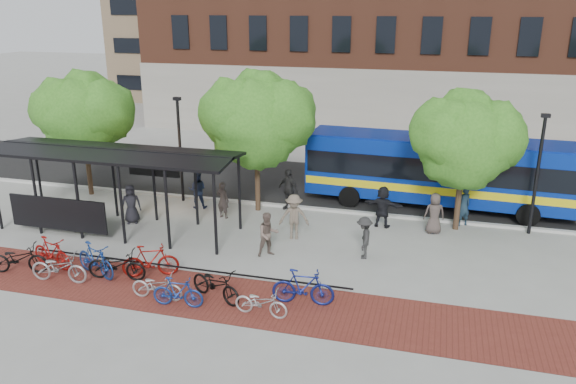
% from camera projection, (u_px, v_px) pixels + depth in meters
% --- Properties ---
extents(ground, '(160.00, 160.00, 0.00)m').
position_uv_depth(ground, '(303.00, 244.00, 22.79)').
color(ground, '#9E9E99').
rests_on(ground, ground).
extents(asphalt_street, '(160.00, 8.00, 0.01)m').
position_uv_depth(asphalt_street, '(338.00, 186.00, 30.10)').
color(asphalt_street, black).
rests_on(asphalt_street, ground).
extents(curb, '(160.00, 0.25, 0.12)m').
position_uv_depth(curb, '(323.00, 209.00, 26.43)').
color(curb, '#B7B7B2').
rests_on(curb, ground).
extents(brick_strip, '(24.00, 3.00, 0.01)m').
position_uv_depth(brick_strip, '(209.00, 296.00, 18.71)').
color(brick_strip, maroon).
rests_on(brick_strip, ground).
extents(bike_rack_rail, '(12.00, 0.05, 0.95)m').
position_uv_depth(bike_rack_rail, '(185.00, 279.00, 19.86)').
color(bike_rack_rail, black).
rests_on(bike_rack_rail, ground).
extents(bus_shelter, '(10.60, 3.07, 3.60)m').
position_uv_depth(bus_shelter, '(112.00, 162.00, 23.43)').
color(bus_shelter, black).
rests_on(bus_shelter, ground).
extents(tree_a, '(4.90, 4.00, 6.18)m').
position_uv_depth(tree_a, '(84.00, 112.00, 27.48)').
color(tree_a, '#382619').
rests_on(tree_a, ground).
extents(tree_b, '(5.15, 4.20, 6.47)m').
position_uv_depth(tree_b, '(259.00, 117.00, 25.16)').
color(tree_b, '#382619').
rests_on(tree_b, ground).
extents(tree_c, '(4.66, 3.80, 5.92)m').
position_uv_depth(tree_c, '(467.00, 137.00, 23.05)').
color(tree_c, '#382619').
rests_on(tree_c, ground).
extents(lamp_post_left, '(0.35, 0.20, 5.12)m').
position_uv_depth(lamp_post_left, '(180.00, 147.00, 26.96)').
color(lamp_post_left, black).
rests_on(lamp_post_left, ground).
extents(lamp_post_right, '(0.35, 0.20, 5.12)m').
position_uv_depth(lamp_post_right, '(538.00, 171.00, 22.96)').
color(lamp_post_right, black).
rests_on(lamp_post_right, ground).
extents(bus, '(12.55, 3.41, 3.36)m').
position_uv_depth(bus, '(439.00, 168.00, 26.44)').
color(bus, '#072691').
rests_on(bus, ground).
extents(bike_0, '(2.20, 1.24, 1.10)m').
position_uv_depth(bike_0, '(18.00, 259.00, 20.19)').
color(bike_0, black).
rests_on(bike_0, ground).
extents(bike_1, '(2.02, 1.02, 1.17)m').
position_uv_depth(bike_1, '(52.00, 253.00, 20.60)').
color(bike_1, maroon).
rests_on(bike_1, ground).
extents(bike_2, '(2.13, 0.90, 1.09)m').
position_uv_depth(bike_2, '(59.00, 267.00, 19.52)').
color(bike_2, '#949396').
rests_on(bike_2, ground).
extents(bike_3, '(2.11, 1.31, 1.23)m').
position_uv_depth(bike_3, '(95.00, 260.00, 19.95)').
color(bike_3, navy).
rests_on(bike_3, ground).
extents(bike_4, '(2.20, 1.00, 1.11)m').
position_uv_depth(bike_4, '(117.00, 265.00, 19.68)').
color(bike_4, black).
rests_on(bike_4, ground).
extents(bike_5, '(2.06, 1.32, 1.20)m').
position_uv_depth(bike_5, '(150.00, 261.00, 19.90)').
color(bike_5, maroon).
rests_on(bike_5, ground).
extents(bike_6, '(1.80, 0.66, 0.94)m').
position_uv_depth(bike_6, '(157.00, 286.00, 18.39)').
color(bike_6, '#A3A2A5').
rests_on(bike_6, ground).
extents(bike_7, '(1.73, 0.61, 1.02)m').
position_uv_depth(bike_7, '(178.00, 292.00, 17.91)').
color(bike_7, navy).
rests_on(bike_7, ground).
extents(bike_8, '(2.21, 1.49, 1.10)m').
position_uv_depth(bike_8, '(216.00, 284.00, 18.33)').
color(bike_8, black).
rests_on(bike_8, ground).
extents(bike_10, '(1.78, 0.73, 0.92)m').
position_uv_depth(bike_10, '(261.00, 302.00, 17.40)').
color(bike_10, '#B4B3B6').
rests_on(bike_10, ground).
extents(bike_11, '(2.08, 0.77, 1.22)m').
position_uv_depth(bike_11, '(303.00, 287.00, 18.02)').
color(bike_11, navy).
rests_on(bike_11, ground).
extents(pedestrian_0, '(1.02, 0.88, 1.76)m').
position_uv_depth(pedestrian_0, '(131.00, 204.00, 24.76)').
color(pedestrian_0, black).
rests_on(pedestrian_0, ground).
extents(pedestrian_1, '(0.71, 0.57, 1.71)m').
position_uv_depth(pedestrian_1, '(223.00, 200.00, 25.32)').
color(pedestrian_1, '#3D3330').
rests_on(pedestrian_1, ground).
extents(pedestrian_2, '(1.02, 0.89, 1.79)m').
position_uv_depth(pedestrian_2, '(197.00, 190.00, 26.56)').
color(pedestrian_2, '#1D2645').
rests_on(pedestrian_2, ground).
extents(pedestrian_3, '(1.36, 0.96, 1.92)m').
position_uv_depth(pedestrian_3, '(294.00, 217.00, 23.02)').
color(pedestrian_3, '#65594B').
rests_on(pedestrian_3, ground).
extents(pedestrian_4, '(1.25, 0.95, 1.98)m').
position_uv_depth(pedestrian_4, '(288.00, 189.00, 26.36)').
color(pedestrian_4, black).
rests_on(pedestrian_4, ground).
extents(pedestrian_5, '(1.77, 0.76, 1.84)m').
position_uv_depth(pedestrian_5, '(383.00, 207.00, 24.27)').
color(pedestrian_5, black).
rests_on(pedestrian_5, ground).
extents(pedestrian_6, '(0.96, 0.73, 1.77)m').
position_uv_depth(pedestrian_6, '(434.00, 213.00, 23.60)').
color(pedestrian_6, '#473C39').
rests_on(pedestrian_6, ground).
extents(pedestrian_7, '(0.79, 0.73, 1.81)m').
position_uv_depth(pedestrian_7, '(463.00, 206.00, 24.41)').
color(pedestrian_7, '#1C3041').
rests_on(pedestrian_7, ground).
extents(pedestrian_8, '(1.08, 1.04, 1.75)m').
position_uv_depth(pedestrian_8, '(268.00, 234.00, 21.47)').
color(pedestrian_8, brown).
rests_on(pedestrian_8, ground).
extents(pedestrian_9, '(0.73, 1.13, 1.66)m').
position_uv_depth(pedestrian_9, '(364.00, 238.00, 21.29)').
color(pedestrian_9, '#282828').
rests_on(pedestrian_9, ground).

